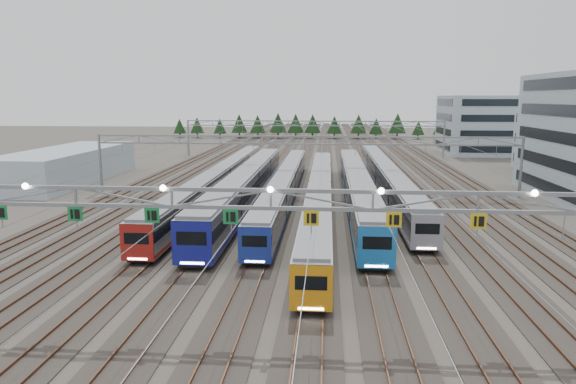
# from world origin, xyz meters

# --- Properties ---
(ground) EXTENTS (400.00, 400.00, 0.00)m
(ground) POSITION_xyz_m (0.00, 0.00, 0.00)
(ground) COLOR #47423A
(ground) RESTS_ON ground
(track_bed) EXTENTS (54.00, 260.00, 5.42)m
(track_bed) POSITION_xyz_m (0.00, 100.00, 1.49)
(track_bed) COLOR #2D2823
(track_bed) RESTS_ON ground
(train_a) EXTENTS (2.62, 62.40, 3.41)m
(train_a) POSITION_xyz_m (-11.25, 39.95, 1.95)
(train_a) COLOR black
(train_a) RESTS_ON ground
(train_b) EXTENTS (3.06, 51.99, 3.99)m
(train_b) POSITION_xyz_m (-6.75, 33.83, 2.25)
(train_b) COLOR black
(train_b) RESTS_ON ground
(train_c) EXTENTS (2.57, 55.64, 3.33)m
(train_c) POSITION_xyz_m (-2.25, 36.68, 1.92)
(train_c) COLOR black
(train_c) RESTS_ON ground
(train_d) EXTENTS (2.56, 60.31, 3.33)m
(train_d) POSITION_xyz_m (2.25, 30.59, 1.91)
(train_d) COLOR black
(train_d) RESTS_ON ground
(train_e) EXTENTS (2.85, 53.88, 3.71)m
(train_e) POSITION_xyz_m (6.75, 35.23, 2.10)
(train_e) COLOR black
(train_e) RESTS_ON ground
(train_f) EXTENTS (2.66, 63.26, 3.46)m
(train_f) POSITION_xyz_m (11.25, 44.91, 1.98)
(train_f) COLOR black
(train_f) RESTS_ON ground
(gantry_near) EXTENTS (56.36, 0.61, 8.08)m
(gantry_near) POSITION_xyz_m (-0.05, -0.12, 7.09)
(gantry_near) COLOR gray
(gantry_near) RESTS_ON ground
(gantry_mid) EXTENTS (56.36, 0.36, 8.00)m
(gantry_mid) POSITION_xyz_m (0.00, 40.00, 6.39)
(gantry_mid) COLOR gray
(gantry_mid) RESTS_ON ground
(gantry_far) EXTENTS (56.36, 0.36, 8.00)m
(gantry_far) POSITION_xyz_m (0.00, 85.00, 6.39)
(gantry_far) COLOR gray
(gantry_far) RESTS_ON ground
(depot_bldg_mid) EXTENTS (14.00, 16.00, 10.82)m
(depot_bldg_mid) POSITION_xyz_m (44.64, 63.43, 5.41)
(depot_bldg_mid) COLOR #A8C1C8
(depot_bldg_mid) RESTS_ON ground
(depot_bldg_north) EXTENTS (22.00, 18.00, 13.29)m
(depot_bldg_north) POSITION_xyz_m (40.93, 94.99, 6.65)
(depot_bldg_north) COLOR #A8C1C8
(depot_bldg_north) RESTS_ON ground
(west_shed) EXTENTS (10.00, 30.00, 4.98)m
(west_shed) POSITION_xyz_m (-37.16, 48.30, 2.49)
(west_shed) COLOR #A8C1C8
(west_shed) RESTS_ON ground
(treeline) EXTENTS (87.50, 5.60, 7.02)m
(treeline) POSITION_xyz_m (-4.05, 136.28, 4.23)
(treeline) COLOR #332114
(treeline) RESTS_ON ground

